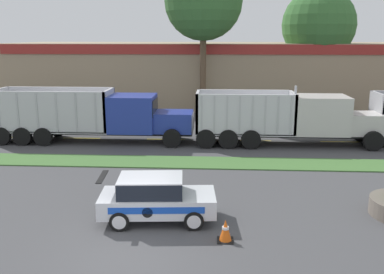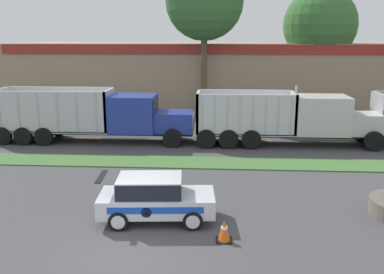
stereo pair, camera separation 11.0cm
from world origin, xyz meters
The scene contains 13 objects.
ground_plane centered at (0.00, 0.00, 0.00)m, with size 600.00×600.00×0.00m, color #474749.
grass_verge centered at (0.00, 9.47, 0.03)m, with size 120.00×2.09×0.06m, color #477538.
centre_line_2 centered at (-11.40, 14.52, 0.00)m, with size 2.40×0.14×0.01m, color yellow.
centre_line_3 centered at (-6.00, 14.52, 0.00)m, with size 2.40×0.14×0.01m, color yellow.
centre_line_4 centered at (-0.60, 14.52, 0.00)m, with size 2.40×0.14×0.01m, color yellow.
centre_line_5 centered at (4.80, 14.52, 0.00)m, with size 2.40×0.14×0.01m, color yellow.
centre_line_6 centered at (10.20, 14.52, 0.00)m, with size 2.40×0.14×0.01m, color yellow.
dump_truck_lead centered at (7.79, 13.64, 1.54)m, with size 11.43×2.62×3.63m.
dump_truck_mid centered at (-3.92, 13.74, 1.51)m, with size 11.99×2.72×3.23m.
rally_car centered at (0.50, 2.42, 0.83)m, with size 4.13×2.11×1.64m.
traffic_cone centered at (2.92, 0.99, 0.35)m, with size 0.52×0.52×0.71m.
store_building_backdrop centered at (3.97, 30.30, 2.87)m, with size 41.54×12.10×5.73m.
tree_behind_left centered at (11.19, 26.82, 7.91)m, with size 6.25×6.25×11.98m.
Camera 2 is at (2.70, -11.53, 6.35)m, focal length 40.00 mm.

